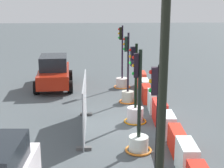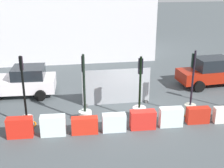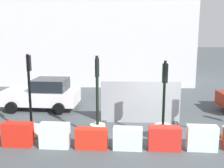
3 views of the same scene
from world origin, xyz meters
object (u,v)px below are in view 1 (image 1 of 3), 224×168
(traffic_light_4, at_px, (122,79))
(construction_barrier_3, at_px, (167,125))
(traffic_light_3, at_px, (128,91))
(construction_barrier_2, at_px, (177,141))
(construction_barrier_5, at_px, (154,101))
(construction_barrier_6, at_px, (147,94))
(construction_barrier_1, at_px, (187,159))
(car_red_compact, at_px, (54,72))
(construction_barrier_7, at_px, (145,87))
(street_lamp_post, at_px, (164,48))
(traffic_light_1, at_px, (138,135))
(construction_barrier_4, at_px, (160,112))
(construction_barrier_8, at_px, (141,80))
(traffic_light_2, at_px, (135,108))

(traffic_light_4, xyz_separation_m, construction_barrier_3, (-6.75, -1.07, -0.10))
(traffic_light_3, bearing_deg, construction_barrier_2, -168.90)
(traffic_light_4, bearing_deg, traffic_light_3, -179.17)
(construction_barrier_5, relative_size, construction_barrier_6, 1.00)
(construction_barrier_1, xyz_separation_m, car_red_compact, (9.66, 4.76, 0.41))
(construction_barrier_7, relative_size, street_lamp_post, 0.17)
(traffic_light_1, distance_m, construction_barrier_7, 6.61)
(construction_barrier_4, height_order, construction_barrier_8, construction_barrier_4)
(traffic_light_4, relative_size, construction_barrier_1, 3.11)
(construction_barrier_6, distance_m, street_lamp_post, 10.24)
(traffic_light_2, bearing_deg, traffic_light_4, 0.83)
(construction_barrier_1, relative_size, construction_barrier_6, 1.01)
(construction_barrier_4, xyz_separation_m, construction_barrier_7, (3.98, -0.02, -0.04))
(construction_barrier_2, bearing_deg, car_red_compact, 30.17)
(construction_barrier_6, bearing_deg, street_lamp_post, 172.33)
(construction_barrier_1, distance_m, construction_barrier_4, 3.98)
(construction_barrier_8, bearing_deg, car_red_compact, 86.99)
(traffic_light_3, bearing_deg, street_lamp_post, 177.71)
(construction_barrier_3, relative_size, construction_barrier_7, 0.97)
(construction_barrier_3, bearing_deg, traffic_light_1, 135.07)
(construction_barrier_4, bearing_deg, traffic_light_3, 20.65)
(traffic_light_2, relative_size, construction_barrier_1, 2.85)
(construction_barrier_1, xyz_separation_m, construction_barrier_5, (5.32, -0.02, -0.00))
(construction_barrier_6, bearing_deg, traffic_light_1, 168.37)
(traffic_light_4, bearing_deg, construction_barrier_7, -143.61)
(construction_barrier_3, bearing_deg, construction_barrier_2, -179.38)
(traffic_light_1, distance_m, traffic_light_3, 5.20)
(construction_barrier_5, bearing_deg, traffic_light_2, 142.54)
(traffic_light_2, xyz_separation_m, construction_barrier_5, (1.25, -0.96, -0.11))
(construction_barrier_7, bearing_deg, traffic_light_4, 36.39)
(car_red_compact, bearing_deg, construction_barrier_4, -139.80)
(traffic_light_1, relative_size, construction_barrier_1, 3.00)
(construction_barrier_5, distance_m, car_red_compact, 6.47)
(traffic_light_4, distance_m, street_lamp_post, 12.74)
(traffic_light_1, bearing_deg, street_lamp_post, 177.20)
(construction_barrier_3, xyz_separation_m, street_lamp_post, (-5.52, 1.41, 3.52))
(traffic_light_2, bearing_deg, construction_barrier_4, -94.58)
(traffic_light_3, height_order, construction_barrier_4, traffic_light_3)
(construction_barrier_8, height_order, car_red_compact, car_red_compact)
(traffic_light_2, xyz_separation_m, street_lamp_post, (-6.92, 0.42, 3.37))
(construction_barrier_3, bearing_deg, construction_barrier_4, 0.74)
(construction_barrier_4, bearing_deg, construction_barrier_7, -0.22)
(construction_barrier_5, xyz_separation_m, car_red_compact, (4.34, 4.78, 0.42))
(construction_barrier_2, relative_size, construction_barrier_6, 1.08)
(traffic_light_2, distance_m, construction_barrier_6, 2.75)
(traffic_light_3, distance_m, street_lamp_post, 10.10)
(traffic_light_2, distance_m, construction_barrier_2, 2.89)
(construction_barrier_6, distance_m, car_red_compact, 5.57)
(construction_barrier_4, bearing_deg, traffic_light_2, 85.42)
(traffic_light_4, distance_m, construction_barrier_1, 9.47)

